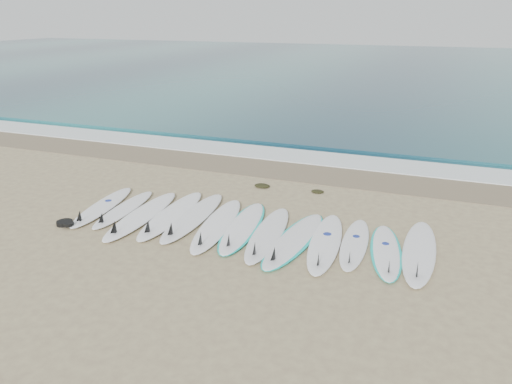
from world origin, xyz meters
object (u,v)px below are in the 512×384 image
(surfboard_6, at_px, (242,227))
(surfboard_12, at_px, (419,252))
(leash_coil, at_px, (66,223))
(surfboard_0, at_px, (101,207))

(surfboard_6, relative_size, surfboard_12, 0.97)
(surfboard_6, bearing_deg, leash_coil, -169.22)
(surfboard_0, height_order, leash_coil, surfboard_0)
(surfboard_0, xyz_separation_m, surfboard_6, (3.30, 0.12, -0.01))
(surfboard_12, bearing_deg, surfboard_6, -179.71)
(surfboard_0, distance_m, surfboard_6, 3.30)
(surfboard_0, xyz_separation_m, leash_coil, (-0.12, -0.99, -0.01))
(surfboard_0, height_order, surfboard_12, surfboard_12)
(surfboard_0, bearing_deg, leash_coil, -105.14)
(surfboard_12, bearing_deg, surfboard_0, -179.53)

